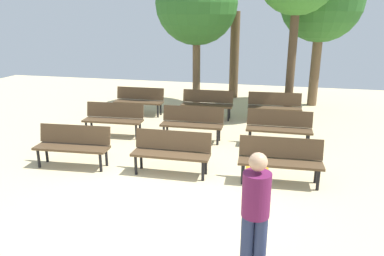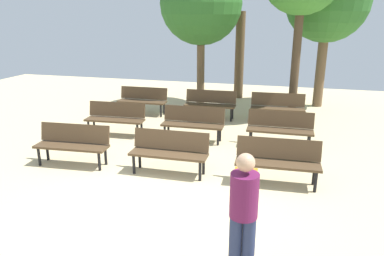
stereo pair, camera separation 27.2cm
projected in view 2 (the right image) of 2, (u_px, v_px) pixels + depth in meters
name	position (u px, v px, depth m)	size (l,w,h in m)	color
ground_plane	(145.00, 211.00, 6.14)	(24.00, 24.00, 0.00)	#CCB789
bench_r0_c0	(73.00, 142.00, 7.93)	(1.63, 0.59, 0.87)	#4C3823
bench_r0_c1	(169.00, 150.00, 7.49)	(1.61, 0.51, 0.87)	#4C3823
bench_r0_c2	(278.00, 159.00, 7.01)	(1.62, 0.55, 0.87)	#4C3823
bench_r1_c0	(116.00, 117.00, 9.91)	(1.62, 0.57, 0.87)	#4C3823
bench_r1_c1	(193.00, 122.00, 9.45)	(1.61, 0.52, 0.87)	#4C3823
bench_r1_c2	(280.00, 127.00, 9.00)	(1.61, 0.51, 0.87)	#4C3823
bench_r2_c0	(143.00, 99.00, 11.98)	(1.61, 0.51, 0.87)	#4C3823
bench_r2_c1	(210.00, 103.00, 11.50)	(1.61, 0.52, 0.87)	#4C3823
bench_r2_c2	(278.00, 106.00, 11.08)	(1.62, 0.57, 0.87)	#4C3823
tree_0	(240.00, 56.00, 14.06)	(0.35, 0.35, 3.28)	brown
tree_1	(328.00, 1.00, 12.12)	(2.76, 2.76, 4.99)	brown
tree_3	(201.00, 4.00, 12.31)	(2.79, 2.79, 4.92)	brown
visitor_with_backpack	(244.00, 208.00, 4.37)	(0.36, 0.54, 1.65)	navy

